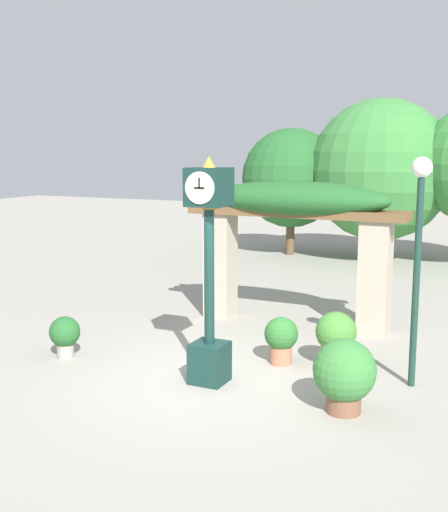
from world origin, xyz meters
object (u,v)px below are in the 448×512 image
object	(u,v)px
pedestal_clock	(209,270)
potted_plant_far_right	(344,373)
lamp_post	(419,232)
potted_plant_near_left	(336,336)
potted_plant_far_left	(65,334)
potted_plant_near_right	(281,338)

from	to	relation	value
pedestal_clock	potted_plant_far_right	world-z (taller)	pedestal_clock
pedestal_clock	lamp_post	distance (m)	3.05
potted_plant_near_left	potted_plant_far_right	distance (m)	1.81
pedestal_clock	potted_plant_far_left	xyz separation A→B (m)	(-2.70, -0.02, -1.31)
potted_plant_near_right	potted_plant_near_left	bearing A→B (deg)	15.30
potted_plant_far_right	lamp_post	world-z (taller)	lamp_post
potted_plant_near_left	potted_plant_near_right	xyz separation A→B (m)	(-0.84, -0.23, -0.08)
pedestal_clock	potted_plant_near_left	size ratio (longest dim) A/B	3.70
potted_plant_near_left	lamp_post	distance (m)	2.20
potted_plant_near_right	potted_plant_far_right	size ratio (longest dim) A/B	0.78
potted_plant_near_right	potted_plant_far_right	xyz separation A→B (m)	(1.44, -1.48, 0.10)
potted_plant_far_right	potted_plant_near_right	bearing A→B (deg)	134.18
potted_plant_near_left	pedestal_clock	bearing A→B (deg)	-135.76
pedestal_clock	potted_plant_near_left	world-z (taller)	pedestal_clock
potted_plant_far_left	lamp_post	xyz separation A→B (m)	(5.46, 1.17, 1.89)
potted_plant_far_left	lamp_post	size ratio (longest dim) A/B	0.21
pedestal_clock	potted_plant_far_left	bearing A→B (deg)	-179.57
lamp_post	pedestal_clock	bearing A→B (deg)	-157.30
potted_plant_near_left	lamp_post	size ratio (longest dim) A/B	0.27
potted_plant_far_right	lamp_post	size ratio (longest dim) A/B	0.30
pedestal_clock	potted_plant_near_left	bearing A→B (deg)	44.24
potted_plant_near_left	potted_plant_near_right	size ratio (longest dim) A/B	1.17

